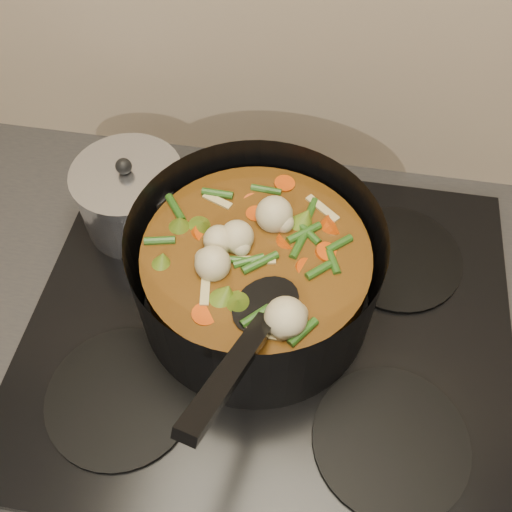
# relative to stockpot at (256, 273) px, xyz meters

# --- Properties ---
(counter) EXTENTS (2.64, 0.64, 0.91)m
(counter) POSITION_rel_stockpot_xyz_m (0.02, -0.03, -0.54)
(counter) COLOR brown
(counter) RESTS_ON ground
(stovetop) EXTENTS (0.62, 0.54, 0.03)m
(stovetop) POSITION_rel_stockpot_xyz_m (0.02, -0.03, -0.08)
(stovetop) COLOR black
(stovetop) RESTS_ON counter
(stockpot) EXTENTS (0.40, 0.46, 0.22)m
(stockpot) POSITION_rel_stockpot_xyz_m (0.00, 0.00, 0.00)
(stockpot) COLOR black
(stockpot) RESTS_ON stovetop
(saucepan) EXTENTS (0.15, 0.15, 0.12)m
(saucepan) POSITION_rel_stockpot_xyz_m (-0.19, 0.11, -0.02)
(saucepan) COLOR silver
(saucepan) RESTS_ON stovetop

